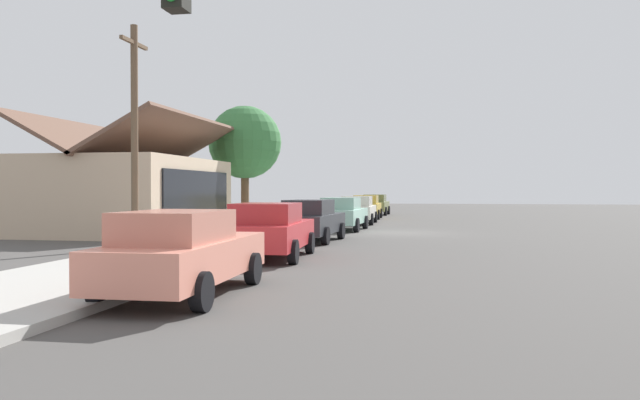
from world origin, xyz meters
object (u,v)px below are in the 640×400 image
Objects in this scene: traffic_light_main at (50,58)px; car_seafoam at (342,214)px; utility_pole_wooden at (135,131)px; car_coral at (183,252)px; shade_tree at (245,143)px; car_cherry at (269,230)px; car_ivory at (358,210)px; fire_hydrant_red at (272,229)px; car_charcoal at (311,220)px; car_olive at (376,204)px; car_mustard at (366,207)px.

car_seafoam is at bearing 0.34° from traffic_light_main.
traffic_light_main is 0.69× the size of utility_pole_wooden.
utility_pole_wooden is at bearing 30.70° from car_coral.
traffic_light_main is (-26.94, -6.07, -1.06)m from shade_tree.
car_coral and car_cherry have the same top height.
car_ivory is 6.78× the size of fire_hydrant_red.
fire_hydrant_red is at bearing 119.83° from car_charcoal.
car_seafoam is 1.02× the size of car_olive.
car_mustard is at bearing -13.14° from utility_pole_wooden.
car_cherry is 11.22m from traffic_light_main.
car_seafoam is (6.76, -0.18, 0.00)m from car_charcoal.
car_seafoam and car_ivory have the same top height.
utility_pole_wooden reaches higher than car_coral.
car_charcoal is at bearing -150.39° from shade_tree.
car_coral is 6.49m from car_cherry.
car_coral is at bearing 178.76° from car_mustard.
traffic_light_main is (-29.57, -0.13, 2.68)m from car_ivory.
car_olive is at bearing -2.74° from car_cherry.
car_mustard is 19.88m from fire_hydrant_red.
car_seafoam is (12.69, -0.20, -0.00)m from car_cherry.
utility_pole_wooden is (2.33, 5.32, 3.11)m from car_cherry.
car_coral is 1.10× the size of car_mustard.
utility_pole_wooden is (8.83, 5.42, 3.11)m from car_coral.
traffic_light_main is at bearing -174.13° from fire_hydrant_red.
car_cherry is (6.49, 0.11, 0.00)m from car_coral.
car_seafoam reaches higher than fire_hydrant_red.
car_charcoal is (5.94, -0.02, -0.00)m from car_cherry.
shade_tree reaches higher than car_ivory.
utility_pole_wooden is (-10.36, 5.52, 3.11)m from car_seafoam.
utility_pole_wooden reaches higher than car_charcoal.
car_ivory is 12.82m from car_olive.
car_mustard is at bearing 0.55° from traffic_light_main.
car_charcoal is at bearing -0.48° from car_coral.
shade_tree is at bearing 146.22° from car_mustard.
car_charcoal is 6.76m from car_seafoam.
car_seafoam is (19.18, -0.10, -0.00)m from car_coral.
car_charcoal is 19.15m from car_mustard.
car_charcoal is 1.04× the size of car_mustard.
car_olive is 0.66× the size of shade_tree.
car_ivory is 1.08× the size of car_mustard.
shade_tree reaches higher than fire_hydrant_red.
car_seafoam is at bearing 179.52° from car_mustard.
shade_tree is (-9.04, 5.72, 3.73)m from car_mustard.
car_mustard is 1.02× the size of car_olive.
car_coral is at bearing 178.42° from car_ivory.
car_seafoam is at bearing -3.67° from car_cherry.
utility_pole_wooden reaches higher than fire_hydrant_red.
car_ivory is (12.74, -0.19, 0.00)m from car_charcoal.
traffic_light_main is (-35.98, -0.35, 2.68)m from car_mustard.
traffic_light_main is (-10.89, -0.34, 2.67)m from car_cherry.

